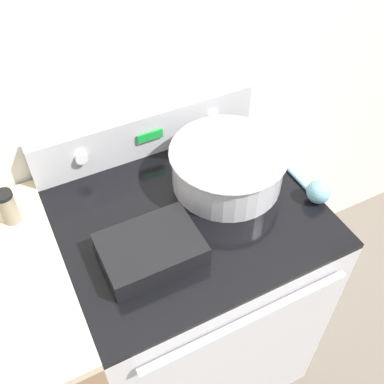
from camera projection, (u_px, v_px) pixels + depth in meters
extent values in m
cube|color=silver|center=(134.00, 68.00, 1.39)|extent=(8.00, 0.05, 2.50)
cube|color=#BCBCC1|center=(189.00, 295.00, 1.72)|extent=(0.79, 0.68, 0.94)
cube|color=black|center=(189.00, 213.00, 1.38)|extent=(0.79, 0.68, 0.02)
cylinder|color=silver|center=(248.00, 320.00, 1.21)|extent=(0.64, 0.02, 0.02)
cube|color=#BCBCC1|center=(147.00, 133.00, 1.51)|extent=(0.79, 0.05, 0.16)
cylinder|color=white|center=(81.00, 158.00, 1.41)|extent=(0.04, 0.02, 0.04)
cylinder|color=white|center=(213.00, 117.00, 1.56)|extent=(0.04, 0.02, 0.04)
cube|color=green|center=(150.00, 136.00, 1.48)|extent=(0.09, 0.01, 0.03)
cube|color=#896B4C|center=(11.00, 374.00, 1.51)|extent=(0.56, 0.68, 0.94)
cylinder|color=silver|center=(227.00, 167.00, 1.41)|extent=(0.35, 0.35, 0.13)
torus|color=silver|center=(228.00, 152.00, 1.37)|extent=(0.37, 0.37, 0.01)
cylinder|color=beige|center=(228.00, 155.00, 1.38)|extent=(0.32, 0.32, 0.02)
cube|color=black|center=(151.00, 249.00, 1.23)|extent=(0.27, 0.20, 0.07)
cube|color=tan|center=(150.00, 246.00, 1.22)|extent=(0.24, 0.17, 0.04)
cylinder|color=#7AB2C6|center=(290.00, 170.00, 1.49)|extent=(0.01, 0.29, 0.01)
sphere|color=#7AB2C6|center=(319.00, 192.00, 1.38)|extent=(0.08, 0.08, 0.08)
cylinder|color=gray|center=(9.00, 208.00, 1.30)|extent=(0.05, 0.05, 0.10)
cylinder|color=black|center=(3.00, 195.00, 1.26)|extent=(0.05, 0.05, 0.01)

